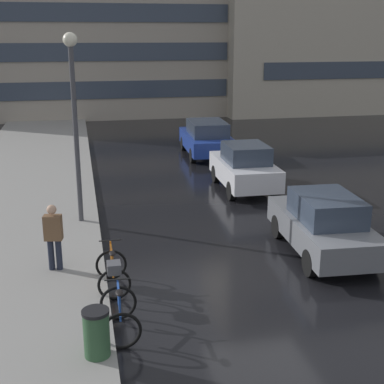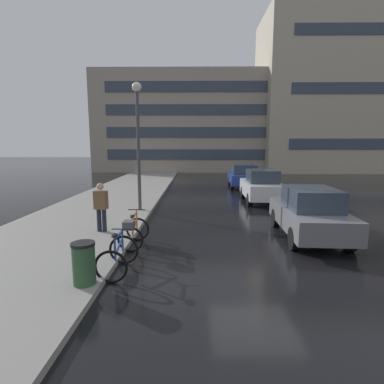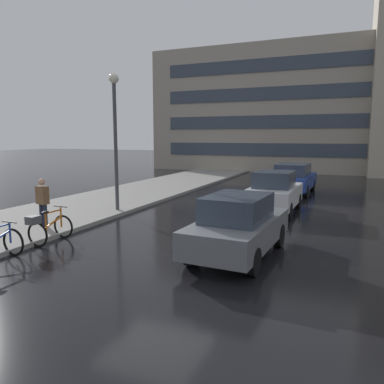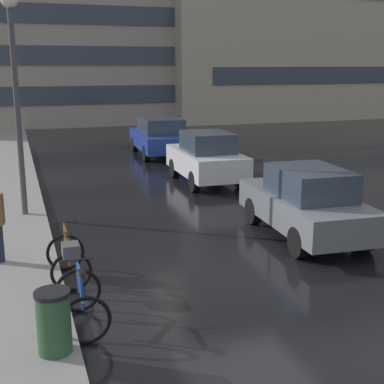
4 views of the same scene
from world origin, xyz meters
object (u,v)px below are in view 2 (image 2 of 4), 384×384
at_px(car_blue, 243,175).
at_px(car_grey, 309,213).
at_px(bicycle_second, 133,231).
at_px(car_white, 261,186).
at_px(trash_bin, 84,266).
at_px(pedestrian, 101,206).
at_px(streetlamp, 138,129).
at_px(bicycle_nearest, 118,256).

bearing_deg(car_blue, car_grey, -89.03).
distance_m(bicycle_second, car_white, 8.73).
bearing_deg(car_white, car_blue, 90.18).
height_order(car_blue, trash_bin, car_blue).
distance_m(bicycle_second, trash_bin, 2.59).
bearing_deg(car_blue, bicycle_second, -111.93).
height_order(bicycle_second, car_white, car_white).
relative_size(car_blue, pedestrian, 2.57).
distance_m(streetlamp, trash_bin, 7.67).
bearing_deg(bicycle_second, streetlamp, 98.01).
relative_size(bicycle_second, pedestrian, 0.78).
bearing_deg(car_white, pedestrian, -137.44).
height_order(bicycle_second, car_grey, car_grey).
bearing_deg(bicycle_second, trash_bin, -99.92).
distance_m(car_grey, streetlamp, 7.43).
height_order(bicycle_nearest, pedestrian, pedestrian).
distance_m(bicycle_nearest, streetlamp, 6.98).
distance_m(bicycle_nearest, trash_bin, 0.95).
bearing_deg(trash_bin, car_blue, 69.97).
bearing_deg(car_blue, streetlamp, -124.88).
xyz_separation_m(bicycle_second, streetlamp, (-0.63, 4.48, 3.06)).
xyz_separation_m(bicycle_nearest, bicycle_second, (-0.01, 1.72, 0.09)).
bearing_deg(bicycle_second, car_grey, 10.80).
relative_size(bicycle_second, car_grey, 0.33).
relative_size(car_grey, pedestrian, 2.36).
bearing_deg(bicycle_second, car_blue, 68.07).
xyz_separation_m(bicycle_nearest, car_grey, (5.33, 2.73, 0.39)).
height_order(car_grey, pedestrian, pedestrian).
height_order(car_grey, car_white, car_white).
bearing_deg(car_blue, trash_bin, -110.03).
distance_m(car_grey, trash_bin, 6.80).
bearing_deg(streetlamp, trash_bin, -88.50).
bearing_deg(car_grey, bicycle_second, -169.20).
relative_size(bicycle_nearest, streetlamp, 0.21).
xyz_separation_m(car_grey, streetlamp, (-5.97, 3.47, 2.75)).
distance_m(bicycle_nearest, car_grey, 6.00).
distance_m(car_white, streetlamp, 6.88).
height_order(car_blue, streetlamp, streetlamp).
relative_size(bicycle_second, car_blue, 0.30).
relative_size(bicycle_nearest, car_grey, 0.28).
xyz_separation_m(streetlamp, trash_bin, (0.18, -7.03, -3.05)).
bearing_deg(trash_bin, bicycle_second, 80.08).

